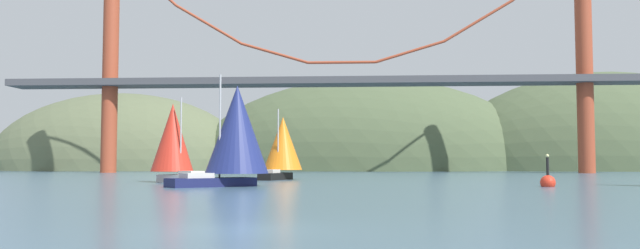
{
  "coord_description": "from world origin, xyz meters",
  "views": [
    {
      "loc": [
        2.97,
        -16.38,
        1.74
      ],
      "look_at": [
        0.0,
        31.8,
        4.68
      ],
      "focal_mm": 35.56,
      "sensor_mm": 36.0,
      "label": 1
    }
  ],
  "objects_px": {
    "channel_buoy": "(548,182)",
    "sailboat_orange_sail": "(282,145)",
    "sailboat_navy_sail": "(235,132)",
    "sailboat_scarlet_sail": "(174,141)"
  },
  "relations": [
    {
      "from": "sailboat_orange_sail",
      "to": "channel_buoy",
      "type": "bearing_deg",
      "value": -41.45
    },
    {
      "from": "sailboat_navy_sail",
      "to": "sailboat_scarlet_sail",
      "type": "height_order",
      "value": "sailboat_navy_sail"
    },
    {
      "from": "sailboat_orange_sail",
      "to": "sailboat_navy_sail",
      "type": "bearing_deg",
      "value": -93.45
    },
    {
      "from": "sailboat_navy_sail",
      "to": "channel_buoy",
      "type": "relative_size",
      "value": 3.16
    },
    {
      "from": "sailboat_orange_sail",
      "to": "sailboat_navy_sail",
      "type": "relative_size",
      "value": 0.89
    },
    {
      "from": "sailboat_scarlet_sail",
      "to": "channel_buoy",
      "type": "relative_size",
      "value": 2.88
    },
    {
      "from": "sailboat_scarlet_sail",
      "to": "channel_buoy",
      "type": "height_order",
      "value": "sailboat_scarlet_sail"
    },
    {
      "from": "sailboat_navy_sail",
      "to": "channel_buoy",
      "type": "distance_m",
      "value": 23.43
    },
    {
      "from": "sailboat_orange_sail",
      "to": "sailboat_navy_sail",
      "type": "xyz_separation_m",
      "value": [
        -1.18,
        -19.64,
        0.45
      ]
    },
    {
      "from": "channel_buoy",
      "to": "sailboat_orange_sail",
      "type": "bearing_deg",
      "value": 138.55
    }
  ]
}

